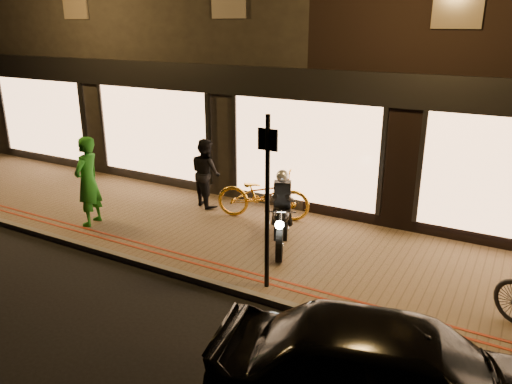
{
  "coord_description": "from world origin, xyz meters",
  "views": [
    {
      "loc": [
        4.53,
        -6.42,
        4.46
      ],
      "look_at": [
        -0.29,
        2.2,
        1.1
      ],
      "focal_mm": 35.0,
      "sensor_mm": 36.0,
      "label": 1
    }
  ],
  "objects_px": {
    "sign_post": "(267,195)",
    "bicycle_gold": "(263,195)",
    "motorcycle": "(282,218)",
    "person_green": "(88,181)",
    "parked_car": "(401,381)"
  },
  "relations": [
    {
      "from": "sign_post",
      "to": "bicycle_gold",
      "type": "bearing_deg",
      "value": 119.59
    },
    {
      "from": "bicycle_gold",
      "to": "motorcycle",
      "type": "bearing_deg",
      "value": -155.05
    },
    {
      "from": "person_green",
      "to": "bicycle_gold",
      "type": "bearing_deg",
      "value": 112.75
    },
    {
      "from": "sign_post",
      "to": "person_green",
      "type": "distance_m",
      "value": 4.89
    },
    {
      "from": "person_green",
      "to": "parked_car",
      "type": "distance_m",
      "value": 8.05
    },
    {
      "from": "motorcycle",
      "to": "person_green",
      "type": "bearing_deg",
      "value": 170.2
    },
    {
      "from": "sign_post",
      "to": "person_green",
      "type": "height_order",
      "value": "sign_post"
    },
    {
      "from": "person_green",
      "to": "motorcycle",
      "type": "bearing_deg",
      "value": 91.95
    },
    {
      "from": "sign_post",
      "to": "person_green",
      "type": "bearing_deg",
      "value": 173.16
    },
    {
      "from": "bicycle_gold",
      "to": "person_green",
      "type": "relative_size",
      "value": 1.08
    },
    {
      "from": "sign_post",
      "to": "person_green",
      "type": "relative_size",
      "value": 1.49
    },
    {
      "from": "motorcycle",
      "to": "sign_post",
      "type": "relative_size",
      "value": 0.61
    },
    {
      "from": "motorcycle",
      "to": "sign_post",
      "type": "distance_m",
      "value": 2.0
    },
    {
      "from": "motorcycle",
      "to": "parked_car",
      "type": "bearing_deg",
      "value": -71.56
    },
    {
      "from": "motorcycle",
      "to": "parked_car",
      "type": "xyz_separation_m",
      "value": [
        3.3,
        -3.69,
        0.0
      ]
    }
  ]
}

